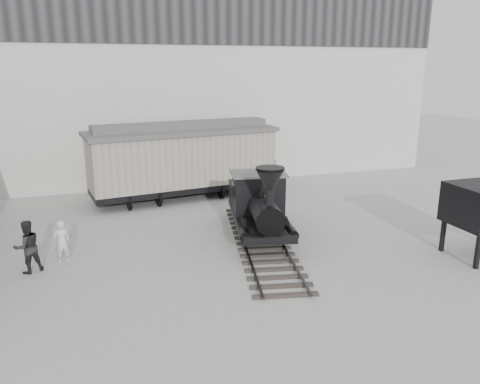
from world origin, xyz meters
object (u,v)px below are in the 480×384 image
object	(u,v)px
boxcar	(183,158)
visitor_b	(27,247)
locomotive	(259,209)
visitor_a	(62,242)

from	to	relation	value
boxcar	visitor_b	bearing A→B (deg)	-139.59
boxcar	locomotive	bearing A→B (deg)	-84.02
boxcar	visitor_a	world-z (taller)	boxcar
locomotive	boxcar	xyz separation A→B (m)	(-1.70, 7.00, 0.90)
locomotive	boxcar	world-z (taller)	boxcar
locomotive	visitor_b	xyz separation A→B (m)	(-8.63, -0.71, -0.31)
boxcar	visitor_b	xyz separation A→B (m)	(-6.93, -7.71, -1.20)
visitor_a	locomotive	bearing A→B (deg)	169.41
locomotive	visitor_a	size ratio (longest dim) A/B	6.04
locomotive	boxcar	distance (m)	7.26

